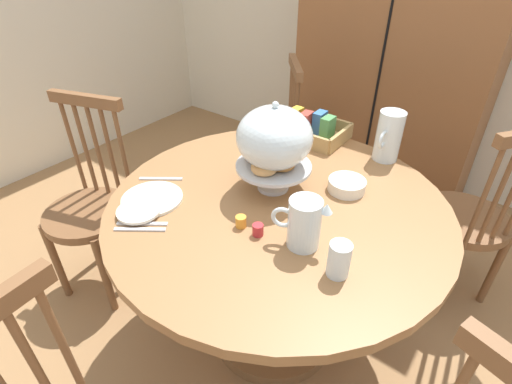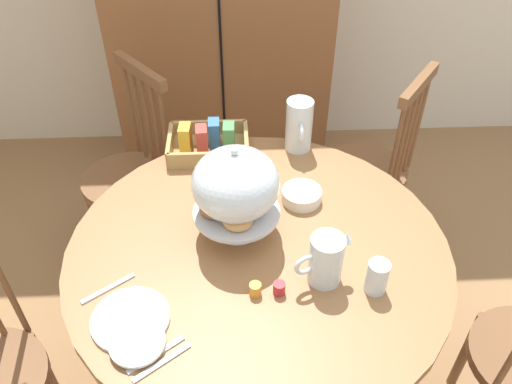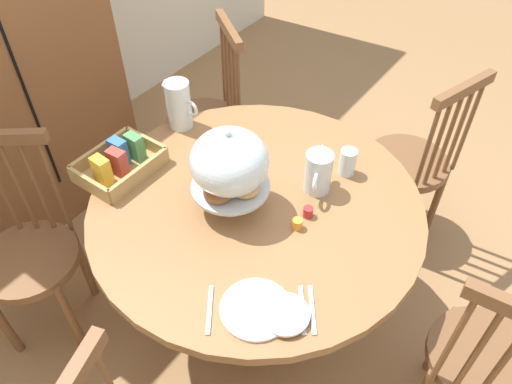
{
  "view_description": "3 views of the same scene",
  "coord_description": "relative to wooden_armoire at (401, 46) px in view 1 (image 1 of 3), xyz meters",
  "views": [
    {
      "loc": [
        0.48,
        -0.9,
        1.56
      ],
      "look_at": [
        -0.24,
        0.05,
        0.74
      ],
      "focal_mm": 27.22,
      "sensor_mm": 36.0,
      "label": 1
    },
    {
      "loc": [
        -0.2,
        -1.08,
        1.94
      ],
      "look_at": [
        -0.14,
        0.2,
        0.84
      ],
      "focal_mm": 35.81,
      "sensor_mm": 36.0,
      "label": 2
    },
    {
      "loc": [
        -1.17,
        -0.69,
        2.05
      ],
      "look_at": [
        -0.14,
        0.05,
        0.79
      ],
      "focal_mm": 34.86,
      "sensor_mm": 36.0,
      "label": 3
    }
  ],
  "objects": [
    {
      "name": "windsor_chair_by_cabinet",
      "position": [
        -0.44,
        -0.72,
        -0.53
      ],
      "size": [
        0.47,
        0.47,
        0.97
      ],
      "color": "brown",
      "rests_on": "ground_plane"
    },
    {
      "name": "soup_spoon",
      "position": [
        -0.33,
        -1.6,
        -0.24
      ],
      "size": [
        0.15,
        0.11,
        0.01
      ],
      "primitive_type": "cube",
      "rotation": [
        0.0,
        0.0,
        3.77
      ],
      "color": "silver",
      "rests_on": "dining_table"
    },
    {
      "name": "china_plate_large",
      "position": [
        -0.25,
        -1.71,
        -0.24
      ],
      "size": [
        0.22,
        0.22,
        0.01
      ],
      "primitive_type": "cylinder",
      "color": "white",
      "rests_on": "dining_table"
    },
    {
      "name": "jam_jar_strawberry",
      "position": [
        0.17,
        -1.64,
        -0.22
      ],
      "size": [
        0.04,
        0.04,
        0.04
      ],
      "primitive_type": "cylinder",
      "color": "#B7282D",
      "rests_on": "dining_table"
    },
    {
      "name": "orange_juice_pitcher",
      "position": [
        0.31,
        -1.59,
        -0.17
      ],
      "size": [
        0.18,
        0.1,
        0.17
      ],
      "color": "silver",
      "rests_on": "dining_table"
    },
    {
      "name": "dining_table",
      "position": [
        0.12,
        -1.45,
        -0.45
      ],
      "size": [
        1.23,
        1.23,
        0.74
      ],
      "color": "olive",
      "rests_on": "ground_plane"
    },
    {
      "name": "windsor_chair_facing_door",
      "position": [
        -0.76,
        -1.7,
        -0.53
      ],
      "size": [
        0.43,
        0.42,
        0.97
      ],
      "color": "brown",
      "rests_on": "ground_plane"
    },
    {
      "name": "pastry_stand_with_dome",
      "position": [
        0.05,
        -1.38,
        -0.05
      ],
      "size": [
        0.28,
        0.28,
        0.34
      ],
      "color": "silver",
      "rests_on": "dining_table"
    },
    {
      "name": "cereal_basket",
      "position": [
        -0.05,
        -0.92,
        -0.2
      ],
      "size": [
        0.32,
        0.24,
        0.12
      ],
      "color": "tan",
      "rests_on": "dining_table"
    },
    {
      "name": "jam_jar_apricot",
      "position": [
        0.1,
        -1.64,
        -0.22
      ],
      "size": [
        0.04,
        0.04,
        0.04
      ],
      "primitive_type": "cylinder",
      "color": "orange",
      "rests_on": "dining_table"
    },
    {
      "name": "cereal_bowl",
      "position": [
        0.28,
        -1.23,
        -0.22
      ],
      "size": [
        0.14,
        0.14,
        0.04
      ],
      "primitive_type": "cylinder",
      "color": "white",
      "rests_on": "dining_table"
    },
    {
      "name": "windsor_chair_near_window",
      "position": [
        0.68,
        -0.72,
        -0.53
      ],
      "size": [
        0.46,
        0.46,
        0.97
      ],
      "color": "brown",
      "rests_on": "ground_plane"
    },
    {
      "name": "drinking_glass",
      "position": [
        0.45,
        -1.64,
        -0.19
      ],
      "size": [
        0.06,
        0.06,
        0.11
      ],
      "primitive_type": "cylinder",
      "color": "silver",
      "rests_on": "dining_table"
    },
    {
      "name": "milk_pitcher",
      "position": [
        0.31,
        -0.91,
        -0.15
      ],
      "size": [
        0.1,
        0.19,
        0.21
      ],
      "color": "silver",
      "rests_on": "dining_table"
    },
    {
      "name": "dinner_fork",
      "position": [
        -0.15,
        -1.85,
        -0.24
      ],
      "size": [
        0.15,
        0.11,
        0.01
      ],
      "primitive_type": "cube",
      "rotation": [
        0.0,
        0.0,
        3.77
      ],
      "color": "silver",
      "rests_on": "dining_table"
    },
    {
      "name": "wooden_armoire",
      "position": [
        0.0,
        0.0,
        0.0
      ],
      "size": [
        1.18,
        0.6,
        1.96
      ],
      "color": "brown",
      "rests_on": "ground_plane"
    },
    {
      "name": "china_plate_small",
      "position": [
        -0.22,
        -1.8,
        -0.23
      ],
      "size": [
        0.15,
        0.15,
        0.01
      ],
      "primitive_type": "cylinder",
      "color": "white",
      "rests_on": "china_plate_large"
    },
    {
      "name": "ground_plane",
      "position": [
        0.26,
        -1.5,
        -0.98
      ],
      "size": [
        10.0,
        10.0,
        0.0
      ],
      "primitive_type": "plane",
      "color": "#997047"
    },
    {
      "name": "table_knife",
      "position": [
        -0.17,
        -1.83,
        -0.24
      ],
      "size": [
        0.15,
        0.11,
        0.01
      ],
      "primitive_type": "cube",
      "rotation": [
        0.0,
        0.0,
        3.77
      ],
      "color": "silver",
      "rests_on": "dining_table"
    }
  ]
}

